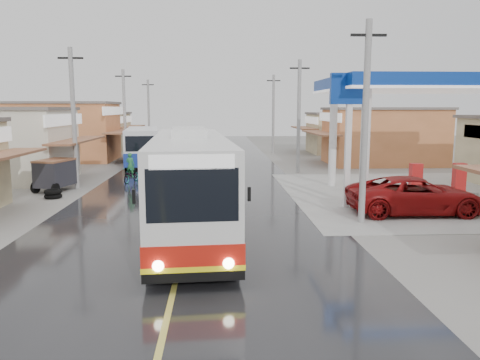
{
  "coord_description": "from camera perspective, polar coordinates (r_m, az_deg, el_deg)",
  "views": [
    {
      "loc": [
        1.12,
        -18.3,
        4.62
      ],
      "look_at": [
        2.09,
        0.85,
        1.67
      ],
      "focal_mm": 35.0,
      "sensor_mm": 36.0,
      "label": 1
    }
  ],
  "objects": [
    {
      "name": "jeepney",
      "position": [
        22.0,
        20.63,
        -1.77
      ],
      "size": [
        5.95,
        2.79,
        1.64
      ],
      "primitive_type": "imported",
      "rotation": [
        0.0,
        0.0,
        1.56
      ],
      "color": "maroon",
      "rests_on": "ground"
    },
    {
      "name": "second_bus",
      "position": [
        38.62,
        -11.8,
        4.1
      ],
      "size": [
        3.54,
        9.29,
        3.0
      ],
      "rotation": [
        0.0,
        0.0,
        0.12
      ],
      "color": "silver",
      "rests_on": "road"
    },
    {
      "name": "utility_poles_left",
      "position": [
        35.55,
        -16.08,
        0.93
      ],
      "size": [
        1.6,
        50.0,
        8.0
      ],
      "primitive_type": null,
      "color": "gray",
      "rests_on": "ground"
    },
    {
      "name": "utility_poles_right",
      "position": [
        34.13,
        7.05,
        0.89
      ],
      "size": [
        1.6,
        36.0,
        8.0
      ],
      "primitive_type": null,
      "color": "gray",
      "rests_on": "ground"
    },
    {
      "name": "coach_bus",
      "position": [
        17.62,
        -6.14,
        -0.27
      ],
      "size": [
        3.58,
        12.59,
        3.89
      ],
      "rotation": [
        0.0,
        0.0,
        0.07
      ],
      "color": "silver",
      "rests_on": "road"
    },
    {
      "name": "cyclist",
      "position": [
        30.06,
        -13.13,
        0.87
      ],
      "size": [
        1.15,
        1.87,
        1.9
      ],
      "rotation": [
        0.0,
        0.0,
        -0.33
      ],
      "color": "black",
      "rests_on": "ground"
    },
    {
      "name": "shopfronts_right",
      "position": [
        33.65,
        21.5,
        0.23
      ],
      "size": [
        11.0,
        44.0,
        4.8
      ],
      "primitive_type": null,
      "color": "beige",
      "rests_on": "ground"
    },
    {
      "name": "tricycle_near",
      "position": [
        28.08,
        -21.67,
        0.78
      ],
      "size": [
        2.08,
        2.67,
        1.81
      ],
      "rotation": [
        0.0,
        0.0,
        -0.27
      ],
      "color": "#26262D",
      "rests_on": "ground"
    },
    {
      "name": "road",
      "position": [
        33.64,
        -4.78,
        0.83
      ],
      "size": [
        12.0,
        90.0,
        0.02
      ],
      "primitive_type": "cube",
      "color": "black",
      "rests_on": "ground"
    },
    {
      "name": "centre_line",
      "position": [
        33.64,
        -4.78,
        0.85
      ],
      "size": [
        0.15,
        90.0,
        0.01
      ],
      "primitive_type": "cube",
      "color": "#D8CC4C",
      "rests_on": "road"
    },
    {
      "name": "shopfronts_left",
      "position": [
        39.23,
        -23.98,
        1.22
      ],
      "size": [
        11.0,
        44.0,
        5.2
      ],
      "primitive_type": null,
      "color": "tan",
      "rests_on": "ground"
    },
    {
      "name": "ground",
      "position": [
        18.91,
        -6.24,
        -5.45
      ],
      "size": [
        120.0,
        120.0,
        0.0
      ],
      "primitive_type": "plane",
      "color": "slate",
      "rests_on": "ground"
    },
    {
      "name": "tyre_stack",
      "position": [
        26.1,
        -21.84,
        -1.58
      ],
      "size": [
        0.9,
        0.9,
        0.46
      ],
      "color": "black",
      "rests_on": "ground"
    }
  ]
}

